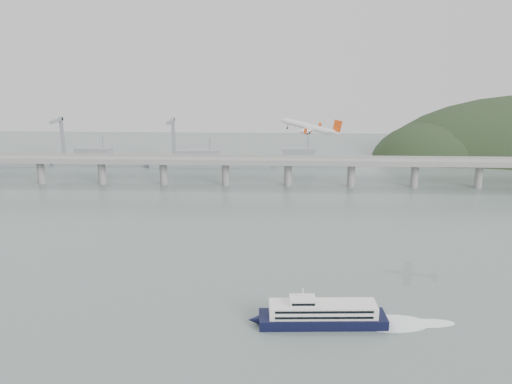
{
  "coord_description": "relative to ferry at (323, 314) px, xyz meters",
  "views": [
    {
      "loc": [
        10.4,
        -219.03,
        114.4
      ],
      "look_at": [
        0.0,
        55.0,
        36.0
      ],
      "focal_mm": 38.0,
      "sensor_mm": 36.0,
      "label": 1
    }
  ],
  "objects": [
    {
      "name": "bridge",
      "position": [
        -31.4,
        217.35,
        13.23
      ],
      "size": [
        800.0,
        22.0,
        23.9
      ],
      "color": "gray",
      "rests_on": "ground"
    },
    {
      "name": "distant_fleet",
      "position": [
        -185.61,
        282.43,
        1.8
      ],
      "size": [
        453.0,
        60.9,
        40.0
      ],
      "color": "gray",
      "rests_on": "ground"
    },
    {
      "name": "airliner",
      "position": [
        -2.46,
        80.47,
        64.79
      ],
      "size": [
        33.27,
        30.86,
        9.11
      ],
      "rotation": [
        0.05,
        -0.19,
        2.82
      ],
      "color": "silver",
      "rests_on": "ground"
    },
    {
      "name": "ferry",
      "position": [
        0.0,
        0.0,
        0.0
      ],
      "size": [
        86.47,
        17.28,
        16.3
      ],
      "rotation": [
        0.0,
        0.0,
        0.05
      ],
      "color": "black",
      "rests_on": "ground"
    },
    {
      "name": "ground",
      "position": [
        -30.25,
        17.35,
        -4.42
      ],
      "size": [
        900.0,
        900.0,
        0.0
      ],
      "primitive_type": "plane",
      "color": "slate",
      "rests_on": "ground"
    }
  ]
}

